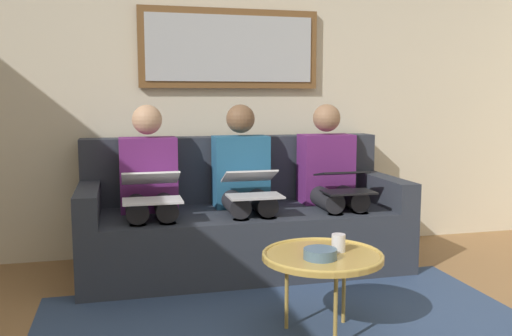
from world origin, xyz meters
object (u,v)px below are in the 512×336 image
object	(u,v)px
coffee_table	(322,257)
person_middle	(244,182)
laptop_silver	(252,185)
person_right	(149,186)
person_left	(331,179)
laptop_white	(151,188)
framed_mirror	(230,49)
cup	(338,243)
couch	(242,222)
bowl	(320,254)
laptop_black	(345,181)

from	to	relation	value
coffee_table	person_middle	bearing A→B (deg)	-82.90
laptop_silver	person_right	world-z (taller)	person_right
person_left	laptop_white	world-z (taller)	person_left
person_right	laptop_white	xyz separation A→B (m)	(0.00, 0.23, 0.02)
person_left	framed_mirror	bearing A→B (deg)	-35.53
framed_mirror	cup	world-z (taller)	framed_mirror
couch	laptop_silver	size ratio (longest dim) A/B	5.96
person_right	laptop_white	bearing A→B (deg)	90.00
cup	laptop_silver	distance (m)	0.94
framed_mirror	person_middle	distance (m)	1.05
person_middle	couch	bearing A→B (deg)	-90.00
bowl	coffee_table	bearing A→B (deg)	-119.01
person_left	laptop_silver	distance (m)	0.68
person_middle	laptop_white	bearing A→B (deg)	19.46
cup	person_right	size ratio (longest dim) A/B	0.08
coffee_table	person_left	distance (m)	1.27
cup	person_left	bearing A→B (deg)	-109.71
coffee_table	framed_mirror	bearing A→B (deg)	-84.91
coffee_table	cup	distance (m)	0.11
couch	person_right	distance (m)	0.71
bowl	person_right	distance (m)	1.44
couch	bowl	world-z (taller)	couch
person_left	cup	bearing A→B (deg)	70.29
cup	framed_mirror	bearing A→B (deg)	-81.45
couch	laptop_black	bearing A→B (deg)	153.49
cup	laptop_silver	size ratio (longest dim) A/B	0.24
laptop_white	person_left	bearing A→B (deg)	-169.98
coffee_table	cup	xyz separation A→B (m)	(-0.09, -0.03, 0.06)
couch	framed_mirror	bearing A→B (deg)	-90.00
couch	person_middle	bearing A→B (deg)	90.00
coffee_table	person_middle	xyz separation A→B (m)	(0.14, -1.15, 0.21)
person_left	laptop_white	xyz separation A→B (m)	(1.28, 0.23, 0.02)
framed_mirror	laptop_silver	xyz separation A→B (m)	(0.00, 0.69, -0.92)
couch	laptop_black	world-z (taller)	couch
bowl	laptop_silver	distance (m)	1.01
coffee_table	person_left	size ratio (longest dim) A/B	0.53
laptop_black	person_right	xyz separation A→B (m)	(1.28, -0.25, -0.02)
cup	person_left	distance (m)	1.20
laptop_black	laptop_silver	world-z (taller)	laptop_silver
framed_mirror	laptop_white	bearing A→B (deg)	46.87
framed_mirror	person_middle	size ratio (longest dim) A/B	1.19
coffee_table	cup	world-z (taller)	cup
person_right	laptop_silver	bearing A→B (deg)	160.00
couch	laptop_black	size ratio (longest dim) A/B	6.60
framed_mirror	person_right	distance (m)	1.23
couch	coffee_table	xyz separation A→B (m)	(-0.14, 1.22, 0.09)
framed_mirror	coffee_table	distance (m)	1.98
bowl	person_middle	bearing A→B (deg)	-85.14
laptop_black	person_left	bearing A→B (deg)	-90.00
cup	person_right	world-z (taller)	person_right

